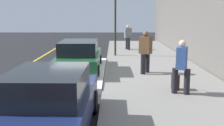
# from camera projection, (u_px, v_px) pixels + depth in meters

# --- Properties ---
(ground_plane) EXTENTS (56.00, 56.00, 0.00)m
(ground_plane) POSITION_uv_depth(u_px,v_px,m) (83.00, 75.00, 12.33)
(ground_plane) COLOR black
(sidewalk) EXTENTS (28.00, 4.60, 0.15)m
(sidewalk) POSITION_uv_depth(u_px,v_px,m) (156.00, 73.00, 12.30)
(sidewalk) COLOR gray
(sidewalk) RESTS_ON ground
(lane_stripe_centre) EXTENTS (28.00, 0.14, 0.01)m
(lane_stripe_centre) POSITION_uv_depth(u_px,v_px,m) (12.00, 74.00, 12.35)
(lane_stripe_centre) COLOR gold
(lane_stripe_centre) RESTS_ON ground
(snow_bank_curb) EXTENTS (6.43, 0.56, 0.22)m
(snow_bank_curb) POSITION_uv_depth(u_px,v_px,m) (98.00, 72.00, 12.37)
(snow_bank_curb) COLOR white
(snow_bank_curb) RESTS_ON ground
(parked_car_navy) EXTENTS (4.20, 1.95, 1.51)m
(parked_car_navy) POSITION_uv_depth(u_px,v_px,m) (50.00, 102.00, 6.12)
(parked_car_navy) COLOR black
(parked_car_navy) RESTS_ON ground
(parked_car_green) EXTENTS (4.58, 1.95, 1.51)m
(parked_car_green) POSITION_uv_depth(u_px,v_px,m) (80.00, 57.00, 12.48)
(parked_car_green) COLOR black
(parked_car_green) RESTS_ON ground
(pedestrian_grey_coat) EXTENTS (0.57, 0.54, 1.77)m
(pedestrian_grey_coat) POSITION_uv_depth(u_px,v_px,m) (128.00, 36.00, 19.66)
(pedestrian_grey_coat) COLOR black
(pedestrian_grey_coat) RESTS_ON sidewalk
(pedestrian_blue_coat) EXTENTS (0.55, 0.55, 1.75)m
(pedestrian_blue_coat) POSITION_uv_depth(u_px,v_px,m) (182.00, 65.00, 8.72)
(pedestrian_blue_coat) COLOR black
(pedestrian_blue_coat) RESTS_ON sidewalk
(pedestrian_brown_coat) EXTENTS (0.54, 0.58, 1.83)m
(pedestrian_brown_coat) POSITION_uv_depth(u_px,v_px,m) (145.00, 51.00, 11.75)
(pedestrian_brown_coat) COLOR black
(pedestrian_brown_coat) RESTS_ON sidewalk
(traffic_light_pole) EXTENTS (0.35, 0.26, 4.18)m
(traffic_light_pole) POSITION_uv_depth(u_px,v_px,m) (115.00, 9.00, 16.52)
(traffic_light_pole) COLOR #2D2D19
(traffic_light_pole) RESTS_ON sidewalk
(rolling_suitcase) EXTENTS (0.34, 0.22, 0.89)m
(rolling_suitcase) POSITION_uv_depth(u_px,v_px,m) (175.00, 82.00, 9.31)
(rolling_suitcase) COLOR #471E19
(rolling_suitcase) RESTS_ON sidewalk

